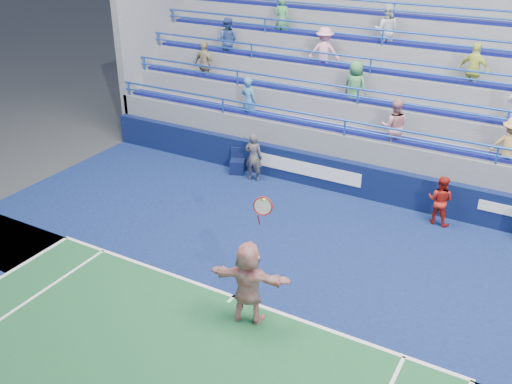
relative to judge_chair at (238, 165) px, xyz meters
The scene contains 7 objects.
ground 7.08m from the judge_chair, 59.70° to the right, with size 120.00×120.00×0.00m, color #333538.
sponsor_wall 3.60m from the judge_chair, ahead, with size 18.00×0.32×1.10m.
bleacher_stand 5.63m from the judge_chair, 49.42° to the left, with size 18.00×5.60×6.13m.
judge_chair is the anchor object (origin of this frame).
tennis_player 7.91m from the judge_chair, 57.14° to the right, with size 1.91×0.99×3.16m.
line_judge 0.96m from the judge_chair, 15.86° to the right, with size 0.61×0.40×1.66m, color #131536.
ball_girl 6.90m from the judge_chair, ahead, with size 0.73×0.57×1.50m, color #AB1E13.
Camera 1 is at (5.85, -9.27, 8.26)m, focal length 40.00 mm.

